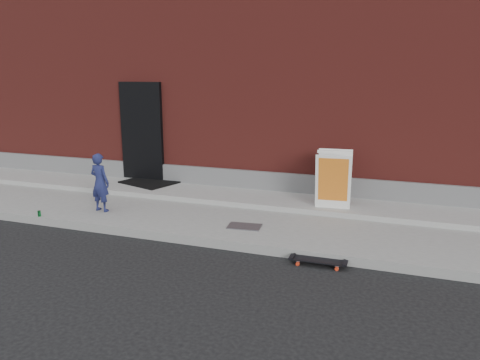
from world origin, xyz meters
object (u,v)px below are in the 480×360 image
at_px(soda_can, 39,214).
at_px(pizza_sign, 334,179).
at_px(skateboard, 318,261).
at_px(child, 100,182).

bearing_deg(soda_can, pizza_sign, 22.48).
bearing_deg(skateboard, child, 168.81).
bearing_deg(pizza_sign, skateboard, -86.52).
relative_size(child, skateboard, 1.36).
relative_size(pizza_sign, soda_can, 9.98).
distance_m(skateboard, pizza_sign, 2.38).
xyz_separation_m(child, soda_can, (-0.87, -0.69, -0.51)).
bearing_deg(child, soda_can, 45.63).
bearing_deg(child, pizza_sign, -154.04).
distance_m(child, soda_can, 1.22).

